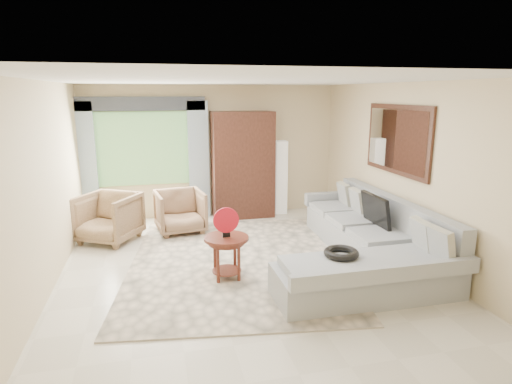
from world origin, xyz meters
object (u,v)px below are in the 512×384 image
object	(u,v)px
tv_screen	(376,210)
potted_plant	(104,211)
armchair_right	(180,212)
coffee_table	(227,257)
floor_lamp	(280,177)
armchair_left	(108,218)
sectional_sofa	(367,246)
armoire	(243,165)

from	to	relation	value
tv_screen	potted_plant	world-z (taller)	tv_screen
tv_screen	armchair_right	size ratio (longest dim) A/B	0.89
coffee_table	floor_lamp	world-z (taller)	floor_lamp
tv_screen	armchair_right	distance (m)	3.38
tv_screen	armchair_left	size ratio (longest dim) A/B	0.83
tv_screen	potted_plant	bearing A→B (deg)	148.47
coffee_table	potted_plant	bearing A→B (deg)	122.58
sectional_sofa	potted_plant	size ratio (longest dim) A/B	5.99
potted_plant	armoire	distance (m)	2.77
potted_plant	armoire	world-z (taller)	armoire
floor_lamp	potted_plant	bearing A→B (deg)	-178.30
coffee_table	floor_lamp	size ratio (longest dim) A/B	0.40
potted_plant	tv_screen	bearing A→B (deg)	-31.53
potted_plant	floor_lamp	distance (m)	3.50
armoire	tv_screen	bearing A→B (deg)	-60.01
coffee_table	armchair_right	size ratio (longest dim) A/B	0.71
armchair_right	floor_lamp	distance (m)	2.28
armchair_left	potted_plant	world-z (taller)	armchair_left
sectional_sofa	armoire	world-z (taller)	armoire
armchair_right	sectional_sofa	bearing A→B (deg)	-48.86
coffee_table	armchair_left	xyz separation A→B (m)	(-1.67, 1.96, 0.10)
armoire	potted_plant	bearing A→B (deg)	-179.07
tv_screen	sectional_sofa	bearing A→B (deg)	-131.81
coffee_table	potted_plant	world-z (taller)	coffee_table
tv_screen	coffee_table	distance (m)	2.39
sectional_sofa	coffee_table	bearing A→B (deg)	-179.64
sectional_sofa	potted_plant	world-z (taller)	sectional_sofa
tv_screen	potted_plant	xyz separation A→B (m)	(-4.17, 2.56, -0.43)
sectional_sofa	floor_lamp	xyz separation A→B (m)	(-0.43, 2.96, 0.47)
coffee_table	armoire	world-z (taller)	armoire
armchair_left	floor_lamp	distance (m)	3.47
armchair_left	potted_plant	xyz separation A→B (m)	(-0.16, 0.91, -0.12)
armchair_right	potted_plant	world-z (taller)	armchair_right
armoire	floor_lamp	xyz separation A→B (m)	(0.80, 0.06, -0.30)
armchair_right	tv_screen	bearing A→B (deg)	-42.02
coffee_table	armchair_right	world-z (taller)	armchair_right
potted_plant	sectional_sofa	bearing A→B (deg)	-36.20
armoire	floor_lamp	distance (m)	0.86
tv_screen	coffee_table	bearing A→B (deg)	-172.41
tv_screen	floor_lamp	distance (m)	2.75
tv_screen	armchair_right	xyz separation A→B (m)	(-2.80, 1.85, -0.34)
armchair_right	armoire	xyz separation A→B (m)	(1.30, 0.75, 0.67)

